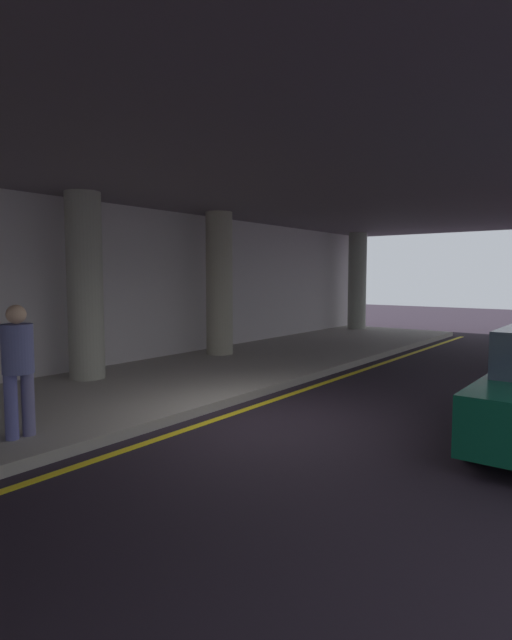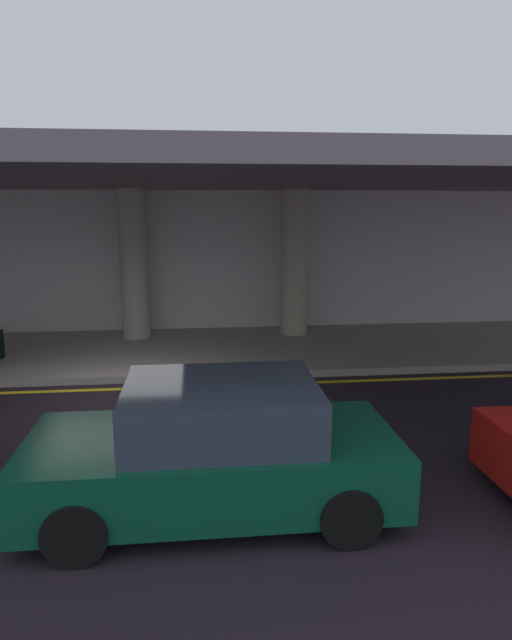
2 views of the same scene
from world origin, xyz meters
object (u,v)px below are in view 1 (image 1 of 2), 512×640
(support_column_right_mid, at_px, (357,281))
(traveler_with_luggage, at_px, (18,362))
(support_column_center, at_px, (219,284))
(support_column_left_mid, at_px, (85,286))

(support_column_right_mid, relative_size, traveler_with_luggage, 2.17)
(support_column_center, xyz_separation_m, traveler_with_luggage, (-6.76, -2.56, -0.86))
(support_column_left_mid, bearing_deg, support_column_right_mid, 0.00)
(support_column_left_mid, height_order, support_column_center, same)
(support_column_center, bearing_deg, support_column_right_mid, 0.00)
(support_column_center, bearing_deg, traveler_with_luggage, -159.27)
(support_column_right_mid, bearing_deg, support_column_left_mid, 180.00)
(support_column_right_mid, xyz_separation_m, traveler_with_luggage, (-14.76, -2.56, -0.86))
(support_column_right_mid, bearing_deg, traveler_with_luggage, -170.16)
(support_column_center, relative_size, traveler_with_luggage, 2.17)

